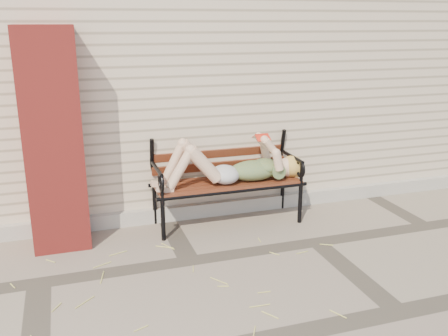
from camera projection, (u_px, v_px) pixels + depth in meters
name	position (u px, v px, depth m)	size (l,w,h in m)	color
ground	(317.00, 242.00, 4.76)	(80.00, 80.00, 0.00)	#7A6E5E
house_wall	(221.00, 60.00, 7.07)	(8.00, 4.00, 3.00)	beige
foundation_strip	(276.00, 201.00, 5.62)	(8.00, 0.10, 0.15)	#ACA59B
brick_pillar	(53.00, 140.00, 4.48)	(0.50, 0.50, 2.00)	#A82A26
garden_bench	(225.00, 166.00, 5.14)	(1.64, 0.65, 1.06)	black
reading_woman	(230.00, 166.00, 5.02)	(1.54, 0.35, 0.49)	#0B454F
straw_scatter	(168.00, 305.00, 3.69)	(2.81, 1.71, 0.01)	tan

